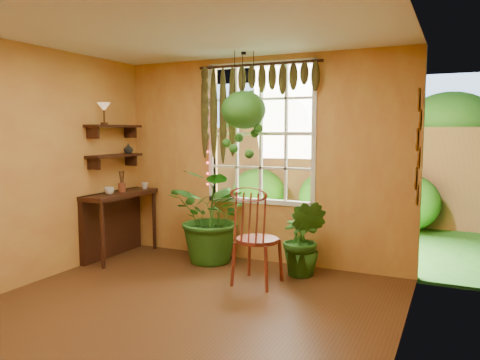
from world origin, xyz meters
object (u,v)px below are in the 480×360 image
object	(u,v)px
counter_ledge	(114,217)
hanging_basket	(244,115)
potted_plant_mid	(304,238)
potted_plant_left	(214,216)
windsor_chair	(256,252)

from	to	relation	value
counter_ledge	hanging_basket	xyz separation A→B (m)	(1.85, 0.26, 1.38)
counter_ledge	potted_plant_mid	bearing A→B (deg)	4.77
potted_plant_left	potted_plant_mid	world-z (taller)	potted_plant_left
hanging_basket	potted_plant_mid	bearing A→B (deg)	-2.80
potted_plant_mid	hanging_basket	bearing A→B (deg)	177.20
windsor_chair	potted_plant_mid	size ratio (longest dim) A/B	1.40
counter_ledge	hanging_basket	distance (m)	2.32
windsor_chair	hanging_basket	distance (m)	1.70
potted_plant_mid	counter_ledge	bearing A→B (deg)	-175.23
windsor_chair	potted_plant_mid	bearing A→B (deg)	53.91
potted_plant_left	hanging_basket	distance (m)	1.38
potted_plant_left	potted_plant_mid	size ratio (longest dim) A/B	1.35
windsor_chair	potted_plant_mid	world-z (taller)	windsor_chair
potted_plant_left	hanging_basket	xyz separation A→B (m)	(0.44, -0.03, 1.31)
hanging_basket	counter_ledge	bearing A→B (deg)	-171.94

